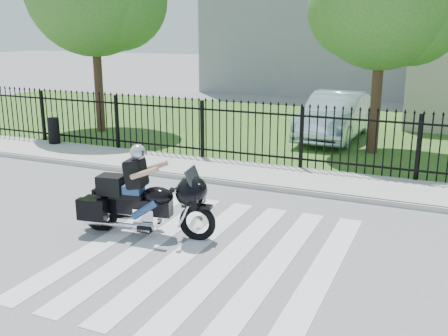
% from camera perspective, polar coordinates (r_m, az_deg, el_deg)
% --- Properties ---
extents(ground, '(120.00, 120.00, 0.00)m').
position_cam_1_polar(ground, '(9.32, -1.79, -9.47)').
color(ground, slate).
rests_on(ground, ground).
extents(crosswalk, '(5.00, 5.50, 0.01)m').
position_cam_1_polar(crosswalk, '(9.32, -1.79, -9.44)').
color(crosswalk, silver).
rests_on(crosswalk, ground).
extents(sidewalk, '(40.00, 2.00, 0.12)m').
position_cam_1_polar(sidewalk, '(13.70, 7.17, -1.14)').
color(sidewalk, '#ADAAA3').
rests_on(sidewalk, ground).
extents(curb, '(40.00, 0.12, 0.12)m').
position_cam_1_polar(curb, '(12.79, 5.89, -2.30)').
color(curb, '#ADAAA3').
rests_on(curb, ground).
extents(grass_strip, '(40.00, 12.00, 0.02)m').
position_cam_1_polar(grass_strip, '(20.35, 12.83, 3.84)').
color(grass_strip, '#305E20').
rests_on(grass_strip, ground).
extents(iron_fence, '(26.00, 0.04, 1.80)m').
position_cam_1_polar(iron_fence, '(14.43, 8.42, 3.10)').
color(iron_fence, black).
rests_on(iron_fence, ground).
extents(motorcycle_rider, '(2.73, 1.13, 1.81)m').
position_cam_1_polar(motorcycle_rider, '(10.08, -8.86, -3.19)').
color(motorcycle_rider, black).
rests_on(motorcycle_rider, ground).
extents(parked_car, '(1.93, 5.00, 1.62)m').
position_cam_1_polar(parked_car, '(18.93, 12.04, 5.58)').
color(parked_car, silver).
rests_on(parked_car, grass_strip).
extents(litter_bin, '(0.49, 0.49, 0.85)m').
position_cam_1_polar(litter_bin, '(18.23, -18.04, 3.89)').
color(litter_bin, black).
rests_on(litter_bin, sidewalk).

